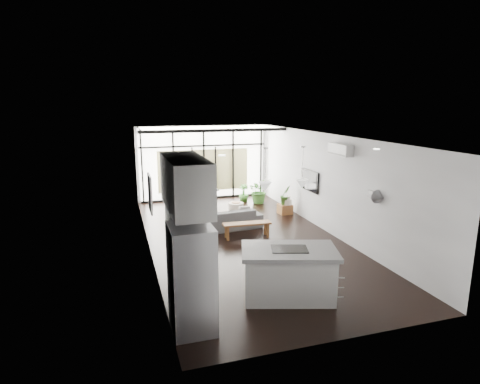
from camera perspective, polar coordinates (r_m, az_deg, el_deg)
floor at (r=11.02m, az=0.47°, el=-6.68°), size 5.00×10.00×0.00m
ceiling at (r=10.43m, az=0.50°, el=7.99°), size 5.00×10.00×0.00m
wall_left at (r=10.17m, az=-13.05°, el=-0.45°), size 0.02×10.00×2.80m
wall_right at (r=11.64m, az=12.29°, el=1.22°), size 0.02×10.00×2.80m
wall_back at (r=15.40m, az=-5.23°, el=4.21°), size 5.00×0.02×2.80m
wall_front at (r=6.26m, az=14.79°, el=-8.85°), size 5.00×0.02×2.80m
glazing at (r=15.28m, az=-5.14°, el=4.15°), size 5.00×0.20×2.80m
skylight at (r=14.29m, az=-4.48°, el=9.09°), size 4.70×1.90×0.06m
neighbour_building at (r=15.40m, az=-5.17°, el=3.08°), size 3.50×0.02×1.60m
island at (r=7.79m, az=6.94°, el=-11.40°), size 2.01×1.53×0.97m
cooktop at (r=7.61m, az=7.04°, el=-8.03°), size 0.78×0.63×0.01m
fridge at (r=6.64m, az=-6.91°, el=-12.07°), size 0.68×0.85×1.76m
appliance_column at (r=7.35m, az=-7.74°, el=-6.80°), size 0.63×0.66×2.43m
upper_cabinets at (r=6.62m, az=-7.74°, el=1.20°), size 0.62×1.75×0.86m
pendant_left at (r=7.94m, az=3.60°, el=0.78°), size 0.26×0.26×0.18m
pendant_right at (r=8.25m, az=8.80°, el=1.11°), size 0.26×0.26×0.18m
sofa at (r=11.78m, az=-1.85°, el=-3.39°), size 2.07×0.79×0.79m
console_bench at (r=11.07m, az=0.99°, el=-5.44°), size 1.35×0.41×0.43m
pouf at (r=13.27m, az=-0.57°, el=-2.40°), size 0.62×0.62×0.41m
crate at (r=13.49m, az=6.41°, el=-2.42°), size 0.44×0.44×0.32m
plant_tall at (r=14.79m, az=2.74°, el=-0.19°), size 1.03×1.10×0.73m
plant_med at (r=15.01m, az=0.52°, el=-0.69°), size 0.61×0.75×0.37m
plant_crate at (r=13.42m, az=6.44°, el=-1.17°), size 0.54×0.73×0.29m
milk_can at (r=13.46m, az=6.69°, el=-1.81°), size 0.33×0.33×0.61m
bistro_set at (r=14.89m, az=-5.83°, el=-0.04°), size 1.64×0.66×0.79m
tv at (r=12.50m, az=9.86°, el=1.63°), size 0.05×1.10×0.65m
ac_unit at (r=10.73m, az=14.09°, el=5.86°), size 0.22×0.90×0.30m
framed_art at (r=9.66m, az=-12.68°, el=-0.22°), size 0.04×0.70×0.90m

